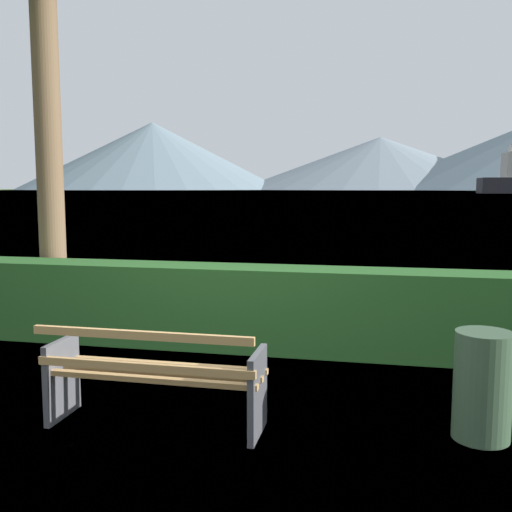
# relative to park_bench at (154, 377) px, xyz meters

# --- Properties ---
(ground_plane) EXTENTS (1400.00, 1400.00, 0.00)m
(ground_plane) POSITION_rel_park_bench_xyz_m (0.00, 0.06, -0.43)
(ground_plane) COLOR #4C6B33
(water_surface) EXTENTS (620.00, 620.00, 0.00)m
(water_surface) POSITION_rel_park_bench_xyz_m (0.00, 306.17, -0.43)
(water_surface) COLOR #7A99A8
(water_surface) RESTS_ON ground_plane
(park_bench) EXTENTS (1.78, 0.58, 0.87)m
(park_bench) POSITION_rel_park_bench_xyz_m (0.00, 0.00, 0.00)
(park_bench) COLOR tan
(park_bench) RESTS_ON ground_plane
(hedge_row) EXTENTS (7.49, 0.66, 1.00)m
(hedge_row) POSITION_rel_park_bench_xyz_m (0.00, 2.47, 0.07)
(hedge_row) COLOR #285B23
(hedge_row) RESTS_ON ground_plane
(trash_bin) EXTENTS (0.44, 0.44, 0.85)m
(trash_bin) POSITION_rel_park_bench_xyz_m (2.57, 0.34, -0.00)
(trash_bin) COLOR #385138
(trash_bin) RESTS_ON ground_plane
(distant_hills) EXTENTS (737.16, 403.43, 83.45)m
(distant_hills) POSITION_rel_park_bench_xyz_m (74.84, 565.22, 36.51)
(distant_hills) COLOR slate
(distant_hills) RESTS_ON ground_plane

